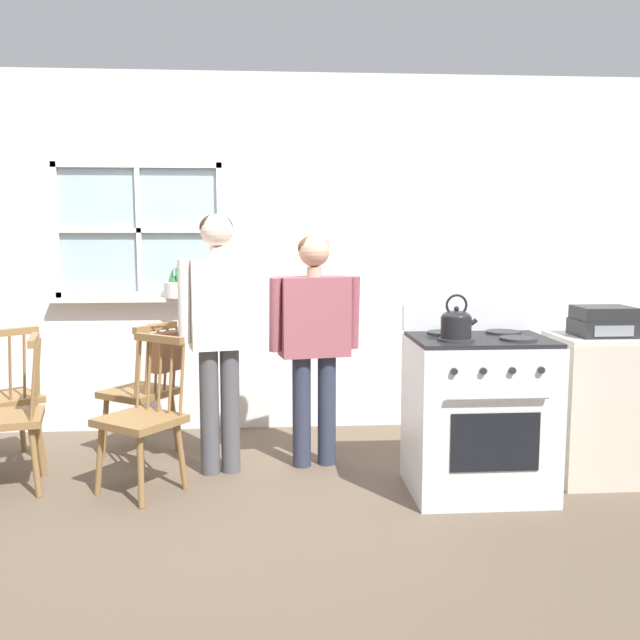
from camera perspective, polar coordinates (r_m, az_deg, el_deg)
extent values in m
plane|color=brown|center=(4.37, -6.98, -13.44)|extent=(16.00, 16.00, 0.00)
cube|color=white|center=(5.65, 9.40, 5.21)|extent=(3.32, 0.06, 2.70)
cube|color=white|center=(5.66, -13.94, -3.40)|extent=(1.25, 0.06, 1.03)
cube|color=white|center=(5.63, -14.53, 15.49)|extent=(1.25, 0.06, 0.66)
cube|color=silver|center=(5.51, -14.24, 1.57)|extent=(1.31, 0.10, 0.03)
cube|color=#9EB7C6|center=(5.58, -14.24, 6.97)|extent=(1.19, 0.01, 0.95)
cube|color=silver|center=(5.55, -14.30, 6.97)|extent=(0.04, 0.02, 1.01)
cube|color=silver|center=(5.55, -14.30, 6.97)|extent=(1.25, 0.02, 0.04)
cube|color=silver|center=(5.68, -20.37, 6.75)|extent=(0.04, 0.03, 1.01)
cube|color=silver|center=(5.48, -7.98, 7.12)|extent=(0.04, 0.03, 1.01)
cube|color=silver|center=(5.57, -14.45, 11.95)|extent=(1.25, 0.03, 0.04)
cube|color=silver|center=(5.57, -14.14, 1.99)|extent=(1.25, 0.03, 0.04)
cube|color=olive|center=(5.05, -14.28, -5.65)|extent=(0.57, 0.57, 0.04)
cylinder|color=olive|center=(5.33, -14.12, -7.48)|extent=(0.06, 0.09, 0.41)
cylinder|color=olive|center=(5.11, -16.84, -8.22)|extent=(0.09, 0.06, 0.41)
cylinder|color=olive|center=(5.12, -11.56, -8.03)|extent=(0.09, 0.06, 0.41)
cylinder|color=olive|center=(4.88, -14.28, -8.85)|extent=(0.06, 0.09, 0.41)
cylinder|color=olive|center=(5.02, -11.53, -3.05)|extent=(0.06, 0.05, 0.45)
cylinder|color=olive|center=(4.95, -12.23, -3.20)|extent=(0.06, 0.05, 0.45)
cylinder|color=olive|center=(4.89, -12.95, -3.36)|extent=(0.06, 0.05, 0.45)
cylinder|color=olive|center=(4.83, -13.69, -3.52)|extent=(0.06, 0.05, 0.45)
cylinder|color=olive|center=(4.76, -14.45, -3.68)|extent=(0.06, 0.05, 0.45)
cube|color=olive|center=(4.85, -13.03, -0.59)|extent=(0.25, 0.33, 0.04)
cube|color=olive|center=(5.15, -24.06, -5.81)|extent=(0.58, 0.57, 0.04)
cylinder|color=olive|center=(5.41, -22.77, -7.63)|extent=(0.06, 0.09, 0.41)
cylinder|color=olive|center=(5.12, -21.52, -8.39)|extent=(0.09, 0.06, 0.41)
cylinder|color=olive|center=(5.01, -21.61, -3.43)|extent=(0.05, 0.06, 0.45)
cylinder|color=olive|center=(4.98, -22.57, -3.54)|extent=(0.05, 0.06, 0.45)
cylinder|color=olive|center=(4.95, -23.55, -3.65)|extent=(0.05, 0.06, 0.45)
cube|color=olive|center=(4.91, -23.69, -0.91)|extent=(0.32, 0.27, 0.04)
cube|color=olive|center=(4.62, -23.79, -7.24)|extent=(0.49, 0.50, 0.04)
cylinder|color=olive|center=(4.83, -21.53, -9.32)|extent=(0.06, 0.08, 0.41)
cylinder|color=olive|center=(4.50, -21.82, -10.52)|extent=(0.08, 0.06, 0.41)
cylinder|color=olive|center=(4.73, -21.65, -4.03)|extent=(0.07, 0.03, 0.45)
cylinder|color=olive|center=(4.64, -21.72, -4.24)|extent=(0.07, 0.03, 0.45)
cylinder|color=olive|center=(4.56, -21.80, -4.46)|extent=(0.07, 0.03, 0.45)
cylinder|color=olive|center=(4.47, -21.89, -4.69)|extent=(0.07, 0.03, 0.45)
cylinder|color=olive|center=(4.38, -21.97, -4.92)|extent=(0.07, 0.03, 0.45)
cube|color=olive|center=(4.52, -21.94, -1.49)|extent=(0.13, 0.38, 0.04)
cube|color=olive|center=(4.33, -14.23, -7.81)|extent=(0.58, 0.57, 0.04)
cylinder|color=olive|center=(4.41, -17.22, -10.69)|extent=(0.09, 0.06, 0.41)
cylinder|color=olive|center=(4.17, -14.15, -11.65)|extent=(0.06, 0.09, 0.41)
cylinder|color=olive|center=(4.61, -14.13, -9.80)|extent=(0.06, 0.09, 0.41)
cylinder|color=olive|center=(4.38, -11.04, -10.63)|extent=(0.09, 0.06, 0.41)
cylinder|color=olive|center=(4.52, -14.30, -4.26)|extent=(0.05, 0.06, 0.45)
cylinder|color=olive|center=(4.45, -13.51, -4.41)|extent=(0.05, 0.06, 0.45)
cylinder|color=olive|center=(4.39, -12.69, -4.55)|extent=(0.05, 0.06, 0.45)
cylinder|color=olive|center=(4.33, -11.85, -4.70)|extent=(0.05, 0.06, 0.45)
cylinder|color=olive|center=(4.26, -10.99, -4.85)|extent=(0.05, 0.06, 0.45)
cube|color=olive|center=(4.35, -12.78, -1.47)|extent=(0.33, 0.26, 0.04)
cylinder|color=#4C4C51|center=(4.57, -8.84, -7.26)|extent=(0.12, 0.12, 0.80)
cylinder|color=#4C4C51|center=(4.59, -7.19, -7.17)|extent=(0.12, 0.12, 0.80)
cube|color=white|center=(4.46, -8.17, 1.30)|extent=(0.38, 0.28, 0.56)
cylinder|color=white|center=(4.42, -10.82, 1.48)|extent=(0.10, 0.13, 0.52)
cylinder|color=white|center=(4.48, -5.48, 1.65)|extent=(0.10, 0.13, 0.52)
cylinder|color=beige|center=(4.44, -8.24, 5.35)|extent=(0.10, 0.10, 0.07)
sphere|color=beige|center=(4.44, -8.27, 7.10)|extent=(0.20, 0.20, 0.20)
ellipsoid|color=#332319|center=(4.46, -8.30, 7.33)|extent=(0.21, 0.21, 0.17)
cylinder|color=#2D3347|center=(4.67, -1.48, -7.32)|extent=(0.12, 0.12, 0.73)
cylinder|color=#2D3347|center=(4.71, 0.55, -7.20)|extent=(0.12, 0.12, 0.73)
cube|color=#934C56|center=(4.57, -0.47, 0.29)|extent=(0.47, 0.28, 0.51)
cylinder|color=#934C56|center=(4.50, -3.60, 0.42)|extent=(0.09, 0.12, 0.48)
cylinder|color=#934C56|center=(4.62, 2.70, 0.61)|extent=(0.09, 0.12, 0.48)
cylinder|color=tan|center=(4.55, -0.47, 3.88)|extent=(0.10, 0.10, 0.06)
sphere|color=tan|center=(4.54, -0.47, 5.53)|extent=(0.20, 0.20, 0.20)
ellipsoid|color=brown|center=(4.56, -0.52, 5.76)|extent=(0.20, 0.20, 0.16)
cube|color=silver|center=(4.30, 12.52, -7.59)|extent=(0.79, 0.64, 0.90)
cube|color=black|center=(4.21, 12.69, -1.50)|extent=(0.78, 0.61, 0.02)
cylinder|color=#2D2D30|center=(4.04, 10.81, -1.56)|extent=(0.20, 0.20, 0.02)
cylinder|color=#2D2D30|center=(4.14, 15.57, -1.47)|extent=(0.20, 0.20, 0.02)
cylinder|color=#2D2D30|center=(4.28, 9.92, -1.04)|extent=(0.20, 0.20, 0.02)
cylinder|color=#2D2D30|center=(4.38, 14.45, -0.98)|extent=(0.20, 0.20, 0.02)
cube|color=silver|center=(4.47, 11.65, 0.22)|extent=(0.79, 0.06, 0.16)
cube|color=black|center=(4.02, 13.84, -9.49)|extent=(0.49, 0.01, 0.32)
cylinder|color=silver|center=(3.94, 14.05, -6.05)|extent=(0.55, 0.02, 0.02)
cylinder|color=#232326|center=(3.85, 10.69, -4.06)|extent=(0.04, 0.02, 0.04)
cylinder|color=#232326|center=(3.89, 12.95, -4.00)|extent=(0.04, 0.02, 0.04)
cylinder|color=#232326|center=(3.94, 15.15, -3.92)|extent=(0.04, 0.02, 0.04)
cylinder|color=#232326|center=(4.00, 17.30, -3.85)|extent=(0.04, 0.02, 0.04)
cylinder|color=black|center=(4.03, 10.83, -0.59)|extent=(0.17, 0.17, 0.12)
ellipsoid|color=black|center=(4.02, 10.85, 0.26)|extent=(0.16, 0.16, 0.07)
sphere|color=black|center=(4.01, 10.86, 0.90)|extent=(0.03, 0.03, 0.03)
cylinder|color=black|center=(4.05, 11.94, -0.32)|extent=(0.08, 0.03, 0.07)
torus|color=black|center=(4.01, 10.87, 1.18)|extent=(0.12, 0.01, 0.12)
cylinder|color=beige|center=(5.46, -11.54, 2.38)|extent=(0.15, 0.15, 0.12)
cylinder|color=#33261C|center=(5.45, -11.55, 2.92)|extent=(0.14, 0.14, 0.01)
cone|color=#286033|center=(5.45, -11.34, 3.64)|extent=(0.05, 0.04, 0.13)
cone|color=#286033|center=(5.47, -11.50, 3.29)|extent=(0.04, 0.05, 0.06)
cone|color=#286033|center=(5.46, -11.74, 3.57)|extent=(0.06, 0.06, 0.12)
cone|color=#286033|center=(5.44, -11.80, 3.50)|extent=(0.05, 0.04, 0.10)
cone|color=#286033|center=(5.43, -11.62, 3.28)|extent=(0.04, 0.05, 0.06)
cone|color=#286033|center=(5.43, -11.40, 3.65)|extent=(0.07, 0.06, 0.13)
cube|color=brown|center=(4.81, -12.20, -2.49)|extent=(0.20, 0.23, 0.26)
torus|color=brown|center=(4.84, -12.95, -0.42)|extent=(0.17, 0.17, 0.01)
cube|color=beige|center=(4.74, 21.29, -6.73)|extent=(0.55, 0.50, 0.87)
cube|color=beige|center=(4.66, 21.54, -1.34)|extent=(0.55, 0.50, 0.03)
cube|color=#232326|center=(4.63, 21.68, -0.58)|extent=(0.34, 0.28, 0.10)
cube|color=#232326|center=(4.62, 21.74, 0.52)|extent=(0.32, 0.27, 0.08)
cube|color=gray|center=(4.50, 22.47, -0.83)|extent=(0.24, 0.01, 0.06)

